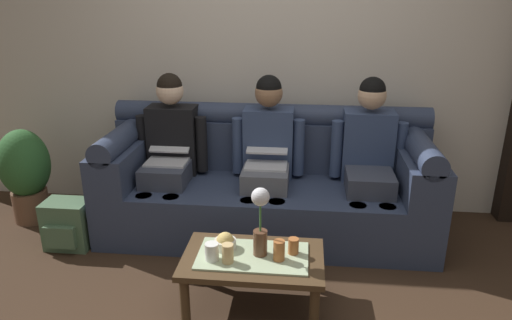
# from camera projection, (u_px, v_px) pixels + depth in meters

# --- Properties ---
(back_wall_patterned) EXTENTS (6.00, 0.12, 2.90)m
(back_wall_patterned) POSITION_uv_depth(u_px,v_px,m) (274.00, 38.00, 3.80)
(back_wall_patterned) COLOR beige
(back_wall_patterned) RESTS_ON ground_plane
(couch) EXTENTS (2.50, 0.88, 0.96)m
(couch) POSITION_uv_depth(u_px,v_px,m) (267.00, 186.00, 3.67)
(couch) COLOR #2D3851
(couch) RESTS_ON ground_plane
(person_left) EXTENTS (0.56, 0.67, 1.22)m
(person_left) POSITION_uv_depth(u_px,v_px,m) (170.00, 148.00, 3.64)
(person_left) COLOR #383D4C
(person_left) RESTS_ON ground_plane
(person_middle) EXTENTS (0.56, 0.67, 1.22)m
(person_middle) POSITION_uv_depth(u_px,v_px,m) (267.00, 151.00, 3.57)
(person_middle) COLOR #595B66
(person_middle) RESTS_ON ground_plane
(person_right) EXTENTS (0.56, 0.67, 1.22)m
(person_right) POSITION_uv_depth(u_px,v_px,m) (369.00, 154.00, 3.49)
(person_right) COLOR #383D4C
(person_right) RESTS_ON ground_plane
(coffee_table) EXTENTS (0.83, 0.51, 0.35)m
(coffee_table) POSITION_uv_depth(u_px,v_px,m) (253.00, 263.00, 2.76)
(coffee_table) COLOR #47331E
(coffee_table) RESTS_ON ground_plane
(flower_vase) EXTENTS (0.10, 0.10, 0.42)m
(flower_vase) POSITION_uv_depth(u_px,v_px,m) (260.00, 219.00, 2.67)
(flower_vase) COLOR brown
(flower_vase) RESTS_ON coffee_table
(snack_bowl) EXTENTS (0.13, 0.13, 0.11)m
(snack_bowl) POSITION_uv_depth(u_px,v_px,m) (225.00, 242.00, 2.80)
(snack_bowl) COLOR silver
(snack_bowl) RESTS_ON coffee_table
(cup_near_left) EXTENTS (0.07, 0.07, 0.11)m
(cup_near_left) POSITION_uv_depth(u_px,v_px,m) (228.00, 253.00, 2.65)
(cup_near_left) COLOR #DBB77A
(cup_near_left) RESTS_ON coffee_table
(cup_near_right) EXTENTS (0.06, 0.06, 0.10)m
(cup_near_right) POSITION_uv_depth(u_px,v_px,m) (293.00, 246.00, 2.74)
(cup_near_right) COLOR #B26633
(cup_near_right) RESTS_ON coffee_table
(cup_far_center) EXTENTS (0.07, 0.07, 0.12)m
(cup_far_center) POSITION_uv_depth(u_px,v_px,m) (279.00, 250.00, 2.67)
(cup_far_center) COLOR #B26633
(cup_far_center) RESTS_ON coffee_table
(cup_far_left) EXTENTS (0.08, 0.08, 0.10)m
(cup_far_left) POSITION_uv_depth(u_px,v_px,m) (212.00, 252.00, 2.68)
(cup_far_left) COLOR white
(cup_far_left) RESTS_ON coffee_table
(backpack_left) EXTENTS (0.33, 0.27, 0.36)m
(backpack_left) POSITION_uv_depth(u_px,v_px,m) (68.00, 225.00, 3.47)
(backpack_left) COLOR #4C6B4C
(backpack_left) RESTS_ON ground_plane
(potted_plant) EXTENTS (0.40, 0.40, 0.78)m
(potted_plant) POSITION_uv_depth(u_px,v_px,m) (25.00, 171.00, 3.80)
(potted_plant) COLOR brown
(potted_plant) RESTS_ON ground_plane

